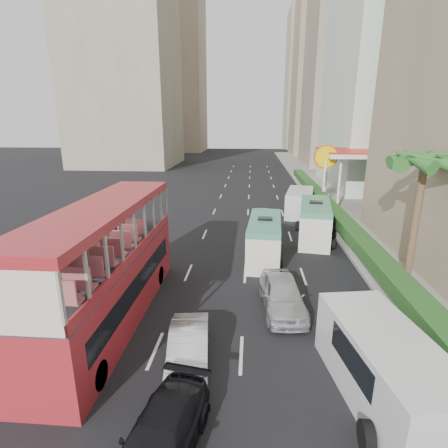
# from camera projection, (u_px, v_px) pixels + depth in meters

# --- Properties ---
(ground_plane) EXTENTS (200.00, 200.00, 0.00)m
(ground_plane) POSITION_uv_depth(u_px,v_px,m) (252.00, 325.00, 14.63)
(ground_plane) COLOR black
(ground_plane) RESTS_ON ground
(double_decker_bus) EXTENTS (2.50, 11.00, 5.06)m
(double_decker_bus) POSITION_uv_depth(u_px,v_px,m) (108.00, 264.00, 14.37)
(double_decker_bus) COLOR #A82128
(double_decker_bus) RESTS_ON ground
(car_silver_lane_a) EXTENTS (1.80, 4.01, 1.28)m
(car_silver_lane_a) POSITION_uv_depth(u_px,v_px,m) (189.00, 364.00, 12.25)
(car_silver_lane_a) COLOR silver
(car_silver_lane_a) RESTS_ON ground
(car_silver_lane_b) EXTENTS (2.15, 4.55, 1.50)m
(car_silver_lane_b) POSITION_uv_depth(u_px,v_px,m) (282.00, 309.00, 15.83)
(car_silver_lane_b) COLOR silver
(car_silver_lane_b) RESTS_ON ground
(van_asset) EXTENTS (1.94, 4.19, 1.16)m
(van_asset) POSITION_uv_depth(u_px,v_px,m) (263.00, 223.00, 29.18)
(van_asset) COLOR silver
(van_asset) RESTS_ON ground
(minibus_near) EXTENTS (2.25, 5.76, 2.50)m
(minibus_near) POSITION_uv_depth(u_px,v_px,m) (264.00, 239.00, 21.39)
(minibus_near) COLOR silver
(minibus_near) RESTS_ON ground
(minibus_far) EXTENTS (2.91, 6.26, 2.67)m
(minibus_far) POSITION_uv_depth(u_px,v_px,m) (315.00, 221.00, 24.92)
(minibus_far) COLOR silver
(minibus_far) RESTS_ON ground
(panel_van_near) EXTENTS (3.11, 5.83, 2.22)m
(panel_van_near) POSITION_uv_depth(u_px,v_px,m) (385.00, 368.00, 10.40)
(panel_van_near) COLOR silver
(panel_van_near) RESTS_ON ground
(panel_van_far) EXTENTS (3.17, 5.80, 2.20)m
(panel_van_far) POSITION_uv_depth(u_px,v_px,m) (300.00, 202.00, 31.89)
(panel_van_far) COLOR silver
(panel_van_far) RESTS_ON ground
(sidewalk) EXTENTS (6.00, 120.00, 0.18)m
(sidewalk) POSITION_uv_depth(u_px,v_px,m) (335.00, 199.00, 37.85)
(sidewalk) COLOR #99968C
(sidewalk) RESTS_ON ground
(kerb_wall) EXTENTS (0.30, 44.00, 1.00)m
(kerb_wall) POSITION_uv_depth(u_px,v_px,m) (332.00, 221.00, 27.37)
(kerb_wall) COLOR silver
(kerb_wall) RESTS_ON sidewalk
(hedge) EXTENTS (1.10, 44.00, 0.70)m
(hedge) POSITION_uv_depth(u_px,v_px,m) (333.00, 211.00, 27.13)
(hedge) COLOR #2D6626
(hedge) RESTS_ON kerb_wall
(palm_tree) EXTENTS (0.36, 0.36, 6.40)m
(palm_tree) POSITION_uv_depth(u_px,v_px,m) (415.00, 225.00, 16.92)
(palm_tree) COLOR brown
(palm_tree) RESTS_ON sidewalk
(shell_station) EXTENTS (6.50, 8.00, 5.50)m
(shell_station) POSITION_uv_depth(u_px,v_px,m) (352.00, 178.00, 35.11)
(shell_station) COLOR silver
(shell_station) RESTS_ON ground
(tower_mid) EXTENTS (16.00, 16.00, 50.00)m
(tower_mid) POSITION_uv_depth(u_px,v_px,m) (358.00, 23.00, 61.73)
(tower_mid) COLOR tan
(tower_mid) RESTS_ON ground
(tower_far_a) EXTENTS (14.00, 14.00, 44.00)m
(tower_far_a) POSITION_uv_depth(u_px,v_px,m) (324.00, 63.00, 85.61)
(tower_far_a) COLOR tan
(tower_far_a) RESTS_ON ground
(tower_far_b) EXTENTS (14.00, 14.00, 40.00)m
(tower_far_b) POSITION_uv_depth(u_px,v_px,m) (309.00, 82.00, 107.22)
(tower_far_b) COLOR tan
(tower_far_b) RESTS_ON ground
(tower_left_a) EXTENTS (18.00, 18.00, 52.00)m
(tower_left_a) POSITION_uv_depth(u_px,v_px,m) (120.00, 17.00, 61.72)
(tower_left_a) COLOR tan
(tower_left_a) RESTS_ON ground
(tower_left_b) EXTENTS (16.00, 16.00, 46.00)m
(tower_left_b) POSITION_uv_depth(u_px,v_px,m) (174.00, 66.00, 95.90)
(tower_left_b) COLOR tan
(tower_left_b) RESTS_ON ground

